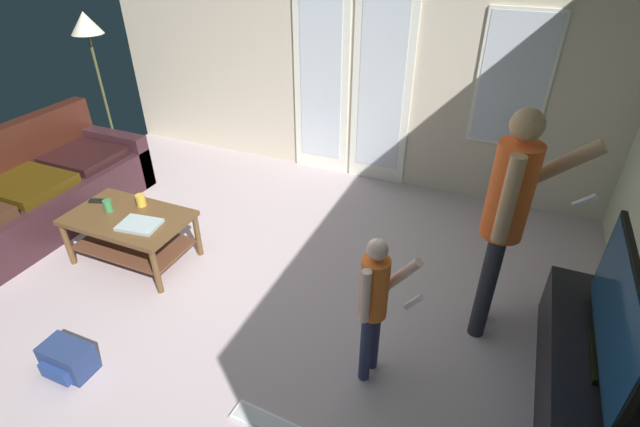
# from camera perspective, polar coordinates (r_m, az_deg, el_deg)

# --- Properties ---
(ground_plane) EXTENTS (5.72, 4.95, 0.02)m
(ground_plane) POSITION_cam_1_polar(r_m,az_deg,el_deg) (3.80, -11.18, -10.40)
(ground_plane) COLOR #BBA8AC
(wall_back_with_doors) EXTENTS (5.72, 0.09, 2.88)m
(wall_back_with_doors) POSITION_cam_1_polar(r_m,az_deg,el_deg) (5.09, 3.30, 19.40)
(wall_back_with_doors) COLOR beige
(wall_back_with_doors) RESTS_ON ground_plane
(leather_couch) EXTENTS (0.91, 2.28, 0.89)m
(leather_couch) POSITION_cam_1_polar(r_m,az_deg,el_deg) (5.19, -32.25, 1.55)
(leather_couch) COLOR #371D23
(leather_couch) RESTS_ON ground_plane
(coffee_table) EXTENTS (1.01, 0.61, 0.45)m
(coffee_table) POSITION_cam_1_polar(r_m,az_deg,el_deg) (4.24, -22.23, -1.64)
(coffee_table) COLOR brown
(coffee_table) RESTS_ON ground_plane
(tv_stand) EXTENTS (0.48, 1.63, 0.40)m
(tv_stand) POSITION_cam_1_polar(r_m,az_deg,el_deg) (3.35, 29.87, -17.42)
(tv_stand) COLOR black
(tv_stand) RESTS_ON ground_plane
(flat_screen_tv) EXTENTS (0.08, 1.21, 0.65)m
(flat_screen_tv) POSITION_cam_1_polar(r_m,az_deg,el_deg) (3.01, 32.59, -10.56)
(flat_screen_tv) COLOR black
(flat_screen_tv) RESTS_ON tv_stand
(person_adult) EXTENTS (0.63, 0.45, 1.65)m
(person_adult) POSITION_cam_1_polar(r_m,az_deg,el_deg) (3.13, 22.08, 0.31)
(person_adult) COLOR #27282E
(person_adult) RESTS_ON ground_plane
(person_child) EXTENTS (0.36, 0.29, 1.06)m
(person_child) POSITION_cam_1_polar(r_m,az_deg,el_deg) (2.80, 6.71, -10.45)
(person_child) COLOR navy
(person_child) RESTS_ON ground_plane
(floor_lamp) EXTENTS (0.33, 0.33, 1.72)m
(floor_lamp) POSITION_cam_1_polar(r_m,az_deg,el_deg) (5.89, -26.56, 19.05)
(floor_lamp) COLOR #2B2829
(floor_lamp) RESTS_ON ground_plane
(backpack) EXTENTS (0.33, 0.23, 0.21)m
(backpack) POSITION_cam_1_polar(r_m,az_deg,el_deg) (3.58, -28.57, -15.43)
(backpack) COLOR navy
(backpack) RESTS_ON ground_plane
(loose_keyboard) EXTENTS (0.45, 0.15, 0.02)m
(loose_keyboard) POSITION_cam_1_polar(r_m,az_deg,el_deg) (3.04, -6.63, -24.14)
(loose_keyboard) COLOR white
(loose_keyboard) RESTS_ON ground_plane
(laptop_closed) EXTENTS (0.35, 0.27, 0.03)m
(laptop_closed) POSITION_cam_1_polar(r_m,az_deg,el_deg) (4.00, -21.28, -1.29)
(laptop_closed) COLOR #A9B9BB
(laptop_closed) RESTS_ON coffee_table
(cup_near_edge) EXTENTS (0.07, 0.07, 0.10)m
(cup_near_edge) POSITION_cam_1_polar(r_m,az_deg,el_deg) (4.29, -24.58, 0.88)
(cup_near_edge) COLOR #3A8346
(cup_near_edge) RESTS_ON coffee_table
(cup_by_laptop) EXTENTS (0.08, 0.08, 0.10)m
(cup_by_laptop) POSITION_cam_1_polar(r_m,az_deg,el_deg) (4.26, -21.13, 1.53)
(cup_by_laptop) COLOR gold
(cup_by_laptop) RESTS_ON coffee_table
(tv_remote_black) EXTENTS (0.18, 0.11, 0.02)m
(tv_remote_black) POSITION_cam_1_polar(r_m,az_deg,el_deg) (4.48, -25.48, 1.40)
(tv_remote_black) COLOR black
(tv_remote_black) RESTS_ON coffee_table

